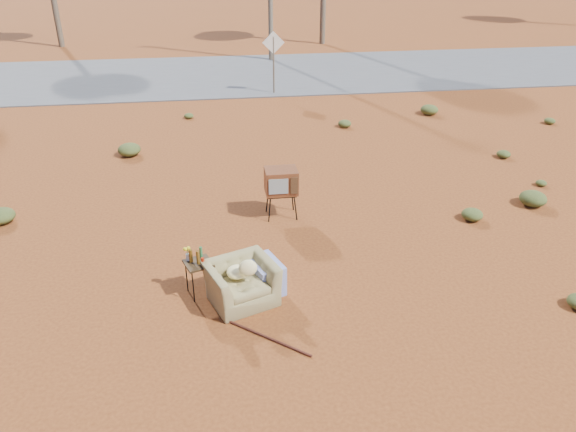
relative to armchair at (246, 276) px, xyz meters
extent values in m
plane|color=brown|center=(0.36, 0.32, -0.43)|extent=(140.00, 140.00, 0.00)
cube|color=#565659|center=(0.36, 15.32, -0.41)|extent=(140.00, 7.00, 0.04)
imported|color=olive|center=(-0.08, -0.05, 0.03)|extent=(1.23, 1.02, 0.92)
ellipsoid|color=#FEEC9B|center=(-0.14, -0.02, 0.11)|extent=(0.33, 0.33, 0.20)
ellipsoid|color=#FEEC9B|center=(0.03, -0.20, 0.28)|extent=(0.29, 0.15, 0.29)
cube|color=navy|center=(0.34, 0.22, -0.16)|extent=(0.66, 0.80, 0.54)
cube|color=black|center=(0.93, 2.83, 0.10)|extent=(0.59, 0.45, 0.03)
cylinder|color=black|center=(0.67, 2.62, -0.16)|extent=(0.03, 0.03, 0.53)
cylinder|color=black|center=(1.21, 2.62, -0.16)|extent=(0.03, 0.03, 0.53)
cylinder|color=black|center=(0.66, 3.04, -0.16)|extent=(0.03, 0.03, 0.53)
cylinder|color=black|center=(1.20, 3.04, -0.16)|extent=(0.03, 0.03, 0.53)
cube|color=brown|center=(0.93, 2.83, 0.38)|extent=(0.67, 0.52, 0.51)
cube|color=gray|center=(0.85, 2.56, 0.38)|extent=(0.40, 0.02, 0.32)
cube|color=#472D19|center=(1.17, 2.56, 0.38)|extent=(0.15, 0.02, 0.36)
cube|color=#382814|center=(-0.75, 0.23, 0.17)|extent=(0.54, 0.54, 0.03)
cylinder|color=black|center=(-0.86, 0.01, -0.13)|extent=(0.02, 0.02, 0.60)
cylinder|color=black|center=(-0.54, 0.12, -0.13)|extent=(0.02, 0.02, 0.60)
cylinder|color=black|center=(-0.97, 0.33, -0.13)|extent=(0.02, 0.02, 0.60)
cylinder|color=black|center=(-0.65, 0.45, -0.13)|extent=(0.02, 0.02, 0.60)
cylinder|color=#55360E|center=(-0.87, 0.23, 0.29)|extent=(0.06, 0.06, 0.22)
cylinder|color=#55360E|center=(-0.75, 0.16, 0.30)|extent=(0.06, 0.06, 0.24)
cylinder|color=#275B2F|center=(-0.70, 0.34, 0.29)|extent=(0.05, 0.05, 0.20)
cylinder|color=red|center=(-0.68, 0.16, 0.24)|extent=(0.05, 0.05, 0.11)
cylinder|color=silver|center=(-0.92, 0.31, 0.24)|extent=(0.07, 0.07, 0.12)
ellipsoid|color=yellow|center=(-0.92, 0.31, 0.39)|extent=(0.14, 0.14, 0.10)
cylinder|color=#532216|center=(0.22, -1.06, -0.41)|extent=(1.23, 1.05, 0.04)
cylinder|color=brown|center=(1.86, 12.32, 0.57)|extent=(0.06, 0.06, 2.00)
cube|color=silver|center=(1.86, 12.32, 1.37)|extent=(0.78, 0.04, 0.78)
ellipsoid|color=#4A5223|center=(-4.84, 3.32, -0.28)|extent=(0.56, 0.56, 0.31)
ellipsoid|color=#4A5223|center=(4.86, 2.12, -0.31)|extent=(0.44, 0.44, 0.24)
ellipsoid|color=#4A5223|center=(-2.64, 6.82, -0.27)|extent=(0.60, 0.60, 0.33)
ellipsoid|color=#4A5223|center=(7.16, 5.32, -0.33)|extent=(0.36, 0.36, 0.20)
ellipsoid|color=#4A5223|center=(3.56, 8.32, -0.32)|extent=(0.40, 0.40, 0.22)
ellipsoid|color=#4A5223|center=(-1.14, 9.82, -0.35)|extent=(0.30, 0.30, 0.17)
camera|label=1|loc=(-0.35, -7.63, 5.11)|focal=35.00mm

